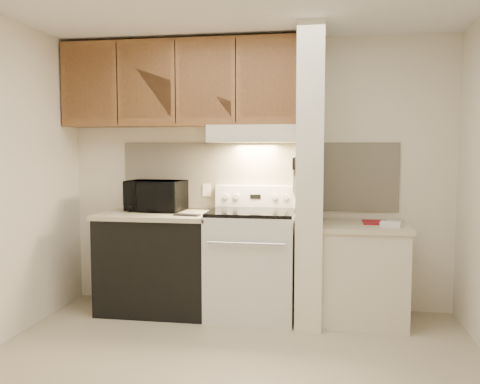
# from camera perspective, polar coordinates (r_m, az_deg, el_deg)

# --- Properties ---
(floor) EXTENTS (3.60, 3.60, 0.00)m
(floor) POSITION_cam_1_polar(r_m,az_deg,el_deg) (3.63, -1.34, -19.40)
(floor) COLOR #B7AB8B
(floor) RESTS_ON ground
(wall_back) EXTENTS (3.60, 2.50, 0.02)m
(wall_back) POSITION_cam_1_polar(r_m,az_deg,el_deg) (4.80, 1.90, 1.97)
(wall_back) COLOR #EDE2CA
(wall_back) RESTS_ON floor
(backsplash) EXTENTS (2.60, 0.02, 0.63)m
(backsplash) POSITION_cam_1_polar(r_m,az_deg,el_deg) (4.79, 1.88, 1.78)
(backsplash) COLOR beige
(backsplash) RESTS_ON wall_back
(range_body) EXTENTS (0.76, 0.65, 0.92)m
(range_body) POSITION_cam_1_polar(r_m,az_deg,el_deg) (4.57, 1.32, -8.19)
(range_body) COLOR silver
(range_body) RESTS_ON floor
(oven_window) EXTENTS (0.50, 0.01, 0.30)m
(oven_window) POSITION_cam_1_polar(r_m,az_deg,el_deg) (4.26, 0.73, -8.62)
(oven_window) COLOR black
(oven_window) RESTS_ON range_body
(oven_handle) EXTENTS (0.65, 0.02, 0.02)m
(oven_handle) POSITION_cam_1_polar(r_m,az_deg,el_deg) (4.17, 0.65, -5.80)
(oven_handle) COLOR silver
(oven_handle) RESTS_ON range_body
(cooktop) EXTENTS (0.74, 0.64, 0.03)m
(cooktop) POSITION_cam_1_polar(r_m,az_deg,el_deg) (4.49, 1.33, -2.27)
(cooktop) COLOR black
(cooktop) RESTS_ON range_body
(range_backguard) EXTENTS (0.76, 0.08, 0.20)m
(range_backguard) POSITION_cam_1_polar(r_m,az_deg,el_deg) (4.76, 1.80, -0.47)
(range_backguard) COLOR silver
(range_backguard) RESTS_ON range_body
(range_display) EXTENTS (0.10, 0.01, 0.04)m
(range_display) POSITION_cam_1_polar(r_m,az_deg,el_deg) (4.71, 1.74, -0.52)
(range_display) COLOR black
(range_display) RESTS_ON range_backguard
(range_knob_left_outer) EXTENTS (0.05, 0.02, 0.05)m
(range_knob_left_outer) POSITION_cam_1_polar(r_m,az_deg,el_deg) (4.76, -1.61, -0.47)
(range_knob_left_outer) COLOR silver
(range_knob_left_outer) RESTS_ON range_backguard
(range_knob_left_inner) EXTENTS (0.05, 0.02, 0.05)m
(range_knob_left_inner) POSITION_cam_1_polar(r_m,az_deg,el_deg) (4.74, -0.43, -0.49)
(range_knob_left_inner) COLOR silver
(range_knob_left_inner) RESTS_ON range_backguard
(range_knob_right_inner) EXTENTS (0.05, 0.02, 0.05)m
(range_knob_right_inner) POSITION_cam_1_polar(r_m,az_deg,el_deg) (4.69, 3.91, -0.56)
(range_knob_right_inner) COLOR silver
(range_knob_right_inner) RESTS_ON range_backguard
(range_knob_right_outer) EXTENTS (0.05, 0.02, 0.05)m
(range_knob_right_outer) POSITION_cam_1_polar(r_m,az_deg,el_deg) (4.68, 5.13, -0.57)
(range_knob_right_outer) COLOR silver
(range_knob_right_outer) RESTS_ON range_backguard
(dishwasher_front) EXTENTS (1.00, 0.63, 0.87)m
(dishwasher_front) POSITION_cam_1_polar(r_m,az_deg,el_deg) (4.78, -9.27, -7.97)
(dishwasher_front) COLOR black
(dishwasher_front) RESTS_ON floor
(left_countertop) EXTENTS (1.04, 0.67, 0.04)m
(left_countertop) POSITION_cam_1_polar(r_m,az_deg,el_deg) (4.70, -9.35, -2.56)
(left_countertop) COLOR beige
(left_countertop) RESTS_ON dishwasher_front
(spoon_rest) EXTENTS (0.24, 0.11, 0.02)m
(spoon_rest) POSITION_cam_1_polar(r_m,az_deg,el_deg) (4.46, -5.97, -2.57)
(spoon_rest) COLOR black
(spoon_rest) RESTS_ON left_countertop
(teal_jar) EXTENTS (0.12, 0.12, 0.10)m
(teal_jar) POSITION_cam_1_polar(r_m,az_deg,el_deg) (4.89, -7.98, -1.43)
(teal_jar) COLOR #326B5F
(teal_jar) RESTS_ON left_countertop
(outlet) EXTENTS (0.08, 0.01, 0.12)m
(outlet) POSITION_cam_1_polar(r_m,az_deg,el_deg) (4.87, -3.75, 0.24)
(outlet) COLOR beige
(outlet) RESTS_ON backsplash
(microwave) EXTENTS (0.55, 0.40, 0.29)m
(microwave) POSITION_cam_1_polar(r_m,az_deg,el_deg) (4.83, -9.41, -0.41)
(microwave) COLOR black
(microwave) RESTS_ON left_countertop
(partition_pillar) EXTENTS (0.22, 0.70, 2.50)m
(partition_pillar) POSITION_cam_1_polar(r_m,az_deg,el_deg) (4.41, 7.91, 1.67)
(partition_pillar) COLOR #F2EBCE
(partition_pillar) RESTS_ON floor
(pillar_trim) EXTENTS (0.01, 0.70, 0.04)m
(pillar_trim) POSITION_cam_1_polar(r_m,az_deg,el_deg) (4.41, 6.41, 2.34)
(pillar_trim) COLOR brown
(pillar_trim) RESTS_ON partition_pillar
(knife_strip) EXTENTS (0.02, 0.42, 0.04)m
(knife_strip) POSITION_cam_1_polar(r_m,az_deg,el_deg) (4.36, 6.30, 2.57)
(knife_strip) COLOR black
(knife_strip) RESTS_ON partition_pillar
(knife_blade_a) EXTENTS (0.01, 0.03, 0.16)m
(knife_blade_a) POSITION_cam_1_polar(r_m,az_deg,el_deg) (4.20, 6.00, 1.12)
(knife_blade_a) COLOR silver
(knife_blade_a) RESTS_ON knife_strip
(knife_handle_a) EXTENTS (0.02, 0.02, 0.10)m
(knife_handle_a) POSITION_cam_1_polar(r_m,az_deg,el_deg) (4.20, 6.03, 3.17)
(knife_handle_a) COLOR black
(knife_handle_a) RESTS_ON knife_strip
(knife_blade_b) EXTENTS (0.01, 0.04, 0.18)m
(knife_blade_b) POSITION_cam_1_polar(r_m,az_deg,el_deg) (4.30, 6.08, 1.07)
(knife_blade_b) COLOR silver
(knife_blade_b) RESTS_ON knife_strip
(knife_handle_b) EXTENTS (0.02, 0.02, 0.10)m
(knife_handle_b) POSITION_cam_1_polar(r_m,az_deg,el_deg) (4.29, 6.10, 3.20)
(knife_handle_b) COLOR black
(knife_handle_b) RESTS_ON knife_strip
(knife_blade_c) EXTENTS (0.01, 0.04, 0.20)m
(knife_blade_c) POSITION_cam_1_polar(r_m,az_deg,el_deg) (4.37, 6.13, 1.00)
(knife_blade_c) COLOR silver
(knife_blade_c) RESTS_ON knife_strip
(knife_handle_c) EXTENTS (0.02, 0.02, 0.10)m
(knife_handle_c) POSITION_cam_1_polar(r_m,az_deg,el_deg) (4.36, 6.14, 3.23)
(knife_handle_c) COLOR black
(knife_handle_c) RESTS_ON knife_strip
(knife_blade_d) EXTENTS (0.01, 0.04, 0.16)m
(knife_blade_d) POSITION_cam_1_polar(r_m,az_deg,el_deg) (4.45, 6.18, 1.32)
(knife_blade_d) COLOR silver
(knife_blade_d) RESTS_ON knife_strip
(knife_handle_d) EXTENTS (0.02, 0.02, 0.10)m
(knife_handle_d) POSITION_cam_1_polar(r_m,az_deg,el_deg) (4.44, 6.20, 3.26)
(knife_handle_d) COLOR black
(knife_handle_d) RESTS_ON knife_strip
(knife_blade_e) EXTENTS (0.01, 0.04, 0.18)m
(knife_blade_e) POSITION_cam_1_polar(r_m,az_deg,el_deg) (4.54, 6.24, 1.27)
(knife_blade_e) COLOR silver
(knife_blade_e) RESTS_ON knife_strip
(knife_handle_e) EXTENTS (0.02, 0.02, 0.10)m
(knife_handle_e) POSITION_cam_1_polar(r_m,az_deg,el_deg) (4.51, 6.25, 3.28)
(knife_handle_e) COLOR black
(knife_handle_e) RESTS_ON knife_strip
(oven_mitt) EXTENTS (0.03, 0.11, 0.25)m
(oven_mitt) POSITION_cam_1_polar(r_m,az_deg,el_deg) (4.59, 6.30, 1.21)
(oven_mitt) COLOR slate
(oven_mitt) RESTS_ON partition_pillar
(right_cab_base) EXTENTS (0.70, 0.60, 0.81)m
(right_cab_base) POSITION_cam_1_polar(r_m,az_deg,el_deg) (4.55, 13.65, -9.10)
(right_cab_base) COLOR beige
(right_cab_base) RESTS_ON floor
(right_countertop) EXTENTS (0.74, 0.64, 0.04)m
(right_countertop) POSITION_cam_1_polar(r_m,az_deg,el_deg) (4.47, 13.76, -3.80)
(right_countertop) COLOR beige
(right_countertop) RESTS_ON right_cab_base
(red_folder) EXTENTS (0.21, 0.29, 0.01)m
(red_folder) POSITION_cam_1_polar(r_m,az_deg,el_deg) (4.57, 14.92, -3.31)
(red_folder) COLOR maroon
(red_folder) RESTS_ON right_countertop
(white_box) EXTENTS (0.18, 0.14, 0.04)m
(white_box) POSITION_cam_1_polar(r_m,az_deg,el_deg) (4.39, 16.55, -3.48)
(white_box) COLOR white
(white_box) RESTS_ON right_countertop
(range_hood) EXTENTS (0.78, 0.44, 0.15)m
(range_hood) POSITION_cam_1_polar(r_m,az_deg,el_deg) (4.58, 1.56, 6.52)
(range_hood) COLOR beige
(range_hood) RESTS_ON upper_cabinets
(hood_lip) EXTENTS (0.78, 0.04, 0.06)m
(hood_lip) POSITION_cam_1_polar(r_m,az_deg,el_deg) (4.37, 1.19, 6.01)
(hood_lip) COLOR beige
(hood_lip) RESTS_ON range_hood
(upper_cabinets) EXTENTS (2.18, 0.33, 0.77)m
(upper_cabinets) POSITION_cam_1_polar(r_m,az_deg,el_deg) (4.80, -6.73, 11.93)
(upper_cabinets) COLOR brown
(upper_cabinets) RESTS_ON wall_back
(cab_door_a) EXTENTS (0.46, 0.01, 0.63)m
(cab_door_a) POSITION_cam_1_polar(r_m,az_deg,el_deg) (4.94, -16.61, 11.56)
(cab_door_a) COLOR brown
(cab_door_a) RESTS_ON upper_cabinets
(cab_gap_a) EXTENTS (0.01, 0.01, 0.73)m
(cab_gap_a) POSITION_cam_1_polar(r_m,az_deg,el_deg) (4.82, -13.64, 11.79)
(cab_gap_a) COLOR black
(cab_gap_a) RESTS_ON upper_cabinets
(cab_door_b) EXTENTS (0.46, 0.01, 0.63)m
(cab_door_b) POSITION_cam_1_polar(r_m,az_deg,el_deg) (4.73, -10.52, 11.99)
(cab_door_b) COLOR brown
(cab_door_b) RESTS_ON upper_cabinets
(cab_gap_b) EXTENTS (0.01, 0.01, 0.73)m
(cab_gap_b) POSITION_cam_1_polar(r_m,az_deg,el_deg) (4.64, -7.28, 12.16)
(cab_gap_b) COLOR black
(cab_gap_b) RESTS_ON upper_cabinets
(cab_door_c) EXTENTS (0.46, 0.01, 0.63)m
(cab_door_c) POSITION_cam_1_polar(r_m,az_deg,el_deg) (4.58, -3.93, 12.30)
(cab_door_c) COLOR brown
(cab_door_c) RESTS_ON upper_cabinets
(cab_gap_c) EXTENTS (0.01, 0.01, 0.73)m
(cab_gap_c) POSITION_cam_1_polar(r_m,az_deg,el_deg) (4.52, -0.49, 12.40)
(cab_gap_c) COLOR black
(cab_gap_c) RESTS_ON upper_cabinets
(cab_door_d) EXTENTS (0.46, 0.01, 0.63)m
(cab_door_d) POSITION_cam_1_polar(r_m,az_deg,el_deg) (4.49, 3.03, 12.45)
(cab_door_d) COLOR brown
(cab_door_d) RESTS_ON upper_cabinets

